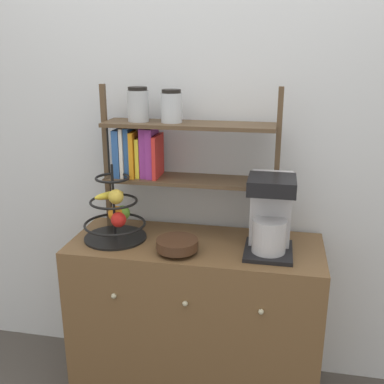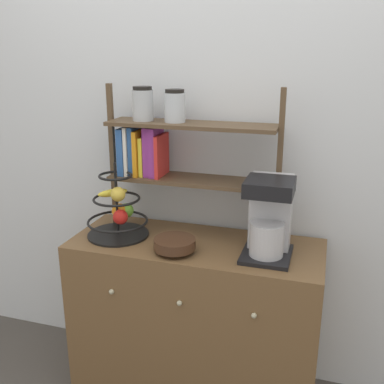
# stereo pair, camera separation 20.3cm
# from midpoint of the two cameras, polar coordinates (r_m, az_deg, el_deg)

# --- Properties ---
(wall_back) EXTENTS (7.00, 0.05, 2.60)m
(wall_back) POSITION_cam_midpoint_polar(r_m,az_deg,el_deg) (2.24, 5.18, 7.54)
(wall_back) COLOR silver
(wall_back) RESTS_ON ground_plane
(sideboard) EXTENTS (1.18, 0.49, 0.82)m
(sideboard) POSITION_cam_midpoint_polar(r_m,az_deg,el_deg) (2.32, 3.03, -15.88)
(sideboard) COLOR brown
(sideboard) RESTS_ON ground_plane
(coffee_maker) EXTENTS (0.21, 0.25, 0.35)m
(coffee_maker) POSITION_cam_midpoint_polar(r_m,az_deg,el_deg) (1.99, 12.69, -3.17)
(coffee_maker) COLOR black
(coffee_maker) RESTS_ON sideboard
(fruit_stand) EXTENTS (0.30, 0.30, 0.37)m
(fruit_stand) POSITION_cam_midpoint_polar(r_m,az_deg,el_deg) (2.18, -6.70, -2.61)
(fruit_stand) COLOR black
(fruit_stand) RESTS_ON sideboard
(wooden_bowl) EXTENTS (0.19, 0.19, 0.06)m
(wooden_bowl) POSITION_cam_midpoint_polar(r_m,az_deg,el_deg) (2.01, 0.70, -6.71)
(wooden_bowl) COLOR #422819
(wooden_bowl) RESTS_ON sideboard
(shelf_hutch) EXTENTS (0.85, 0.20, 0.72)m
(shelf_hutch) POSITION_cam_midpoint_polar(r_m,az_deg,el_deg) (2.14, -0.65, 6.08)
(shelf_hutch) COLOR brown
(shelf_hutch) RESTS_ON sideboard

